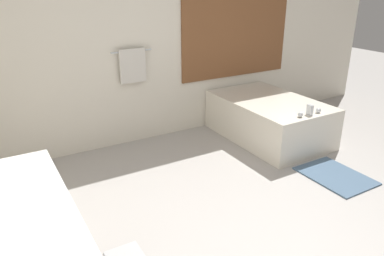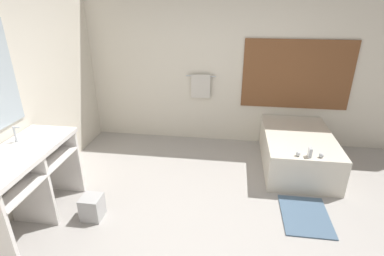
% 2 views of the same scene
% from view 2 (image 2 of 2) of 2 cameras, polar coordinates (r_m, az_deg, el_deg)
% --- Properties ---
extents(ground_plane, '(16.00, 16.00, 0.00)m').
position_cam_2_polar(ground_plane, '(3.58, 2.47, -17.42)').
color(ground_plane, '#A8A39E').
rests_on(ground_plane, ground).
extents(wall_back_with_blinds, '(7.40, 0.13, 2.70)m').
position_cam_2_polar(wall_back_with_blinds, '(5.02, 5.80, 12.01)').
color(wall_back_with_blinds, silver).
rests_on(wall_back_with_blinds, ground_plane).
extents(vanity_counter, '(0.59, 1.31, 0.91)m').
position_cam_2_polar(vanity_counter, '(3.65, -29.03, -7.14)').
color(vanity_counter, white).
rests_on(vanity_counter, ground_plane).
extents(sink_faucet, '(0.09, 0.04, 0.18)m').
position_cam_2_polar(sink_faucet, '(3.73, -30.59, -1.05)').
color(sink_faucet, silver).
rests_on(sink_faucet, vanity_counter).
extents(bathtub, '(0.97, 1.52, 0.63)m').
position_cam_2_polar(bathtub, '(4.72, 19.39, -3.77)').
color(bathtub, silver).
rests_on(bathtub, ground_plane).
extents(waste_bin, '(0.23, 0.23, 0.28)m').
position_cam_2_polar(waste_bin, '(3.73, -18.47, -14.12)').
color(waste_bin, '#B2B2B2').
rests_on(waste_bin, ground_plane).
extents(bath_mat, '(0.54, 0.71, 0.02)m').
position_cam_2_polar(bath_mat, '(3.88, 20.76, -15.33)').
color(bath_mat, slate).
rests_on(bath_mat, ground_plane).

